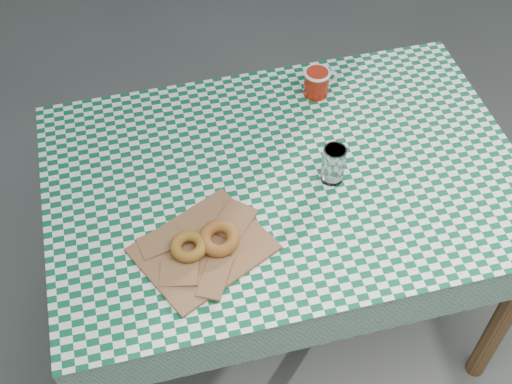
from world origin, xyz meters
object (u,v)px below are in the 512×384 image
drinking_glass (333,164)px  coffee_mug (316,83)px  table (282,254)px  paper_bag (203,248)px

drinking_glass → coffee_mug: bearing=85.3°
table → drinking_glass: size_ratio=11.47×
table → coffee_mug: 0.55m
table → drinking_glass: (0.12, -0.03, 0.44)m
paper_bag → drinking_glass: drinking_glass is taller
table → paper_bag: bearing=-144.8°
coffee_mug → drinking_glass: drinking_glass is taller
table → drinking_glass: bearing=-19.2°
table → paper_bag: (-0.25, -0.22, 0.39)m
table → coffee_mug: coffee_mug is taller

